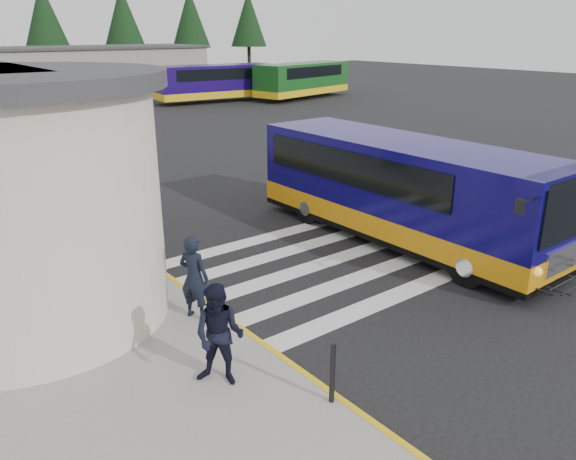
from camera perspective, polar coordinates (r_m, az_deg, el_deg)
ground at (r=15.20m, az=2.80°, el=-2.06°), size 140.00×140.00×0.00m
curb_strip at (r=16.51m, az=-17.31°, el=-0.87°), size 0.12×34.00×0.16m
crosswalk at (r=14.33m, az=3.37°, el=-3.43°), size 8.00×5.35×0.01m
depot_building at (r=54.93m, az=-22.58°, el=14.62°), size 26.40×8.40×4.20m
tree_line at (r=62.62m, az=-25.10°, el=19.05°), size 58.40×4.40×10.00m
transit_bus at (r=15.88m, az=11.60°, el=3.63°), size 3.62×9.96×2.80m
pedestrian_a at (r=11.27m, az=-9.52°, el=-4.75°), size 0.67×0.75×1.74m
pedestrian_b at (r=9.19m, az=-7.00°, el=-10.58°), size 1.05×1.07×1.74m
bollard at (r=8.90m, az=4.53°, el=-14.27°), size 0.08×0.08×1.04m
far_bus_a at (r=47.55m, az=-7.48°, el=14.75°), size 9.95×3.60×2.51m
far_bus_b at (r=49.63m, az=1.51°, el=15.12°), size 10.16×4.85×2.53m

